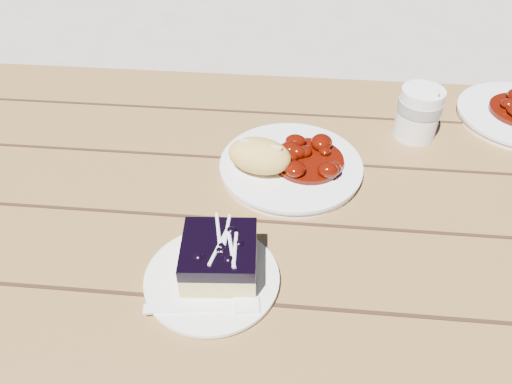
# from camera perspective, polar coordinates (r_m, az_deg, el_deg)

# --- Properties ---
(picnic_table) EXTENTS (2.00, 1.55, 0.75)m
(picnic_table) POSITION_cam_1_polar(r_m,az_deg,el_deg) (0.99, -7.35, -6.12)
(picnic_table) COLOR brown
(picnic_table) RESTS_ON ground
(main_plate) EXTENTS (0.25, 0.25, 0.02)m
(main_plate) POSITION_cam_1_polar(r_m,az_deg,el_deg) (0.90, 4.00, 2.86)
(main_plate) COLOR white
(main_plate) RESTS_ON picnic_table
(goulash_stew) EXTENTS (0.13, 0.13, 0.04)m
(goulash_stew) POSITION_cam_1_polar(r_m,az_deg,el_deg) (0.89, 6.05, 4.40)
(goulash_stew) COLOR #4D0B02
(goulash_stew) RESTS_ON main_plate
(bread_roll) EXTENTS (0.13, 0.10, 0.06)m
(bread_roll) POSITION_cam_1_polar(r_m,az_deg,el_deg) (0.86, 0.40, 4.17)
(bread_roll) COLOR #DEB355
(bread_roll) RESTS_ON main_plate
(dessert_plate) EXTENTS (0.19, 0.19, 0.01)m
(dessert_plate) POSITION_cam_1_polar(r_m,az_deg,el_deg) (0.72, -5.05, -9.92)
(dessert_plate) COLOR white
(dessert_plate) RESTS_ON picnic_table
(blueberry_cake) EXTENTS (0.11, 0.11, 0.06)m
(blueberry_cake) POSITION_cam_1_polar(r_m,az_deg,el_deg) (0.71, -4.20, -7.35)
(blueberry_cake) COLOR #DAC777
(blueberry_cake) RESTS_ON dessert_plate
(fork_dessert) EXTENTS (0.16, 0.05, 0.00)m
(fork_dessert) POSITION_cam_1_polar(r_m,az_deg,el_deg) (0.69, -7.51, -12.95)
(fork_dessert) COLOR white
(fork_dessert) RESTS_ON dessert_plate
(coffee_cup) EXTENTS (0.08, 0.08, 0.10)m
(coffee_cup) POSITION_cam_1_polar(r_m,az_deg,el_deg) (1.01, 18.06, 8.57)
(coffee_cup) COLOR white
(coffee_cup) RESTS_ON picnic_table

